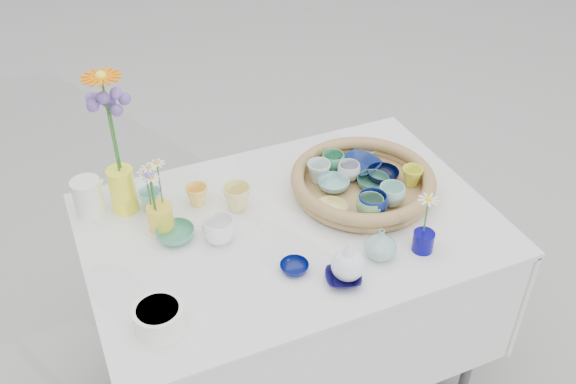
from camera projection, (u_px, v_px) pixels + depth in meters
name	position (u px, v px, depth m)	size (l,w,h in m)	color
ground	(290.00, 375.00, 2.46)	(80.00, 80.00, 0.00)	#9A9A95
display_table	(290.00, 375.00, 2.46)	(1.26, 0.86, 0.77)	white
wicker_tray	(363.00, 183.00, 2.10)	(0.47, 0.47, 0.08)	#9B7845
tray_ceramic_0	(359.00, 166.00, 2.18)	(0.14, 0.14, 0.03)	navy
tray_ceramic_1	(383.00, 175.00, 2.14)	(0.11, 0.11, 0.03)	black
tray_ceramic_2	(412.00, 176.00, 2.11)	(0.07, 0.07, 0.06)	yellow
tray_ceramic_3	(373.00, 182.00, 2.11)	(0.11, 0.11, 0.03)	#336E55
tray_ceramic_4	(370.00, 208.00, 1.97)	(0.09, 0.09, 0.07)	#63A068
tray_ceramic_5	(333.00, 184.00, 2.10)	(0.11, 0.11, 0.03)	#87C9C5
tray_ceramic_6	(319.00, 172.00, 2.12)	(0.08, 0.08, 0.07)	silver
tray_ceramic_7	(349.00, 172.00, 2.13)	(0.08, 0.08, 0.06)	silver
tray_ceramic_8	(364.00, 150.00, 2.27)	(0.08, 0.08, 0.02)	#84A8EA
tray_ceramic_9	(372.00, 205.00, 1.98)	(0.10, 0.10, 0.08)	navy
tray_ceramic_10	(331.00, 210.00, 1.99)	(0.10, 0.10, 0.03)	#F0E382
tray_ceramic_11	(392.00, 195.00, 2.02)	(0.09, 0.09, 0.07)	#A2D7CD
tray_ceramic_12	(333.00, 162.00, 2.18)	(0.08, 0.08, 0.06)	#439D6B
loose_ceramic_0	(197.00, 195.00, 2.05)	(0.07, 0.07, 0.07)	#FFCC51
loose_ceramic_1	(237.00, 198.00, 2.03)	(0.09, 0.09, 0.08)	#F0E085
loose_ceramic_2	(175.00, 234.00, 1.93)	(0.12, 0.12, 0.04)	#439473
loose_ceramic_3	(219.00, 230.00, 1.91)	(0.10, 0.10, 0.08)	white
loose_ceramic_4	(294.00, 267.00, 1.82)	(0.08, 0.08, 0.03)	#040D51
loose_ceramic_5	(151.00, 200.00, 2.03)	(0.07, 0.07, 0.07)	#8AC7BD
loose_ceramic_6	(343.00, 278.00, 1.78)	(0.10, 0.10, 0.03)	#120E47
fluted_bowl	(159.00, 318.00, 1.64)	(0.13, 0.13, 0.07)	white
bud_vase_paleblue	(348.00, 258.00, 1.76)	(0.09, 0.09, 0.15)	white
bud_vase_seafoam	(381.00, 244.00, 1.84)	(0.09, 0.09, 0.10)	#8AB3AD
bud_vase_cobalt	(423.00, 241.00, 1.88)	(0.06, 0.06, 0.06)	#07046F
single_daisy	(426.00, 215.00, 1.84)	(0.07, 0.07, 0.13)	white
tall_vase_yellow	(123.00, 190.00, 2.00)	(0.08, 0.08, 0.15)	#FFFE31
gerbera	(111.00, 126.00, 1.86)	(0.13, 0.13, 0.34)	#FF6F00
hydrangea	(114.00, 136.00, 1.90)	(0.09, 0.09, 0.32)	#664D9F
white_pitcher	(88.00, 197.00, 2.00)	(0.13, 0.09, 0.12)	white
daisy_cup	(161.00, 218.00, 1.95)	(0.08, 0.08, 0.08)	yellow
daisy_posy	(155.00, 186.00, 1.88)	(0.08, 0.08, 0.15)	white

